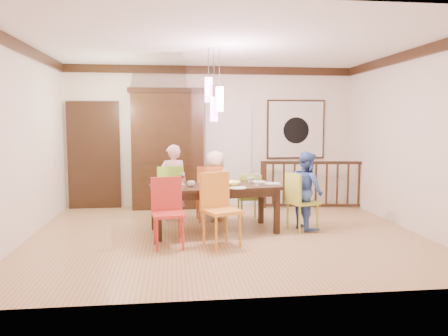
{
  "coord_description": "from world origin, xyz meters",
  "views": [
    {
      "loc": [
        -0.82,
        -6.63,
        1.74
      ],
      "look_at": [
        0.01,
        0.37,
        1.01
      ],
      "focal_mm": 35.0,
      "sensor_mm": 36.0,
      "label": 1
    }
  ],
  "objects": [
    {
      "name": "wine_glass_a",
      "position": [
        -0.66,
        0.35,
        0.84
      ],
      "size": [
        0.08,
        0.08,
        0.19
      ],
      "primitive_type": null,
      "color": "#590C19",
      "rests_on": "dining_table"
    },
    {
      "name": "balustrade",
      "position": [
        2.1,
        1.95,
        0.5
      ],
      "size": [
        2.29,
        0.38,
        0.96
      ],
      "rotation": [
        0.0,
        0.0,
        -0.13
      ],
      "color": "black",
      "rests_on": "floor"
    },
    {
      "name": "wall_right",
      "position": [
        3.0,
        0.0,
        1.45
      ],
      "size": [
        0.0,
        5.0,
        5.0
      ],
      "primitive_type": "plane",
      "rotation": [
        1.57,
        0.0,
        -1.57
      ],
      "color": "beige",
      "rests_on": "floor"
    },
    {
      "name": "napkin",
      "position": [
        -0.21,
        -0.17,
        0.76
      ],
      "size": [
        0.18,
        0.14,
        0.01
      ],
      "primitive_type": "cube",
      "color": "#D83359",
      "rests_on": "dining_table"
    },
    {
      "name": "floor",
      "position": [
        0.0,
        0.0,
        0.0
      ],
      "size": [
        6.0,
        6.0,
        0.0
      ],
      "primitive_type": "plane",
      "color": "#A3794F",
      "rests_on": "ground"
    },
    {
      "name": "person_end_right",
      "position": [
        1.36,
        0.22,
        0.64
      ],
      "size": [
        0.63,
        0.72,
        1.28
      ],
      "primitive_type": "imported",
      "rotation": [
        0.0,
        0.0,
        1.83
      ],
      "color": "#4163B7",
      "rests_on": "floor"
    },
    {
      "name": "pendant_cluster",
      "position": [
        -0.17,
        0.21,
        2.11
      ],
      "size": [
        0.27,
        0.21,
        1.14
      ],
      "color": "#FE4C98",
      "rests_on": "ceiling"
    },
    {
      "name": "plate_far_mid",
      "position": [
        -0.1,
        0.48,
        0.76
      ],
      "size": [
        0.26,
        0.26,
        0.01
      ],
      "primitive_type": "cylinder",
      "color": "white",
      "rests_on": "dining_table"
    },
    {
      "name": "painting",
      "position": [
        1.8,
        2.46,
        1.6
      ],
      "size": [
        1.25,
        0.06,
        1.25
      ],
      "color": "black",
      "rests_on": "wall_back"
    },
    {
      "name": "wine_glass_d",
      "position": [
        0.51,
        0.1,
        0.84
      ],
      "size": [
        0.08,
        0.08,
        0.19
      ],
      "primitive_type": null,
      "color": "silver",
      "rests_on": "dining_table"
    },
    {
      "name": "small_bowl",
      "position": [
        -0.32,
        0.32,
        0.78
      ],
      "size": [
        0.22,
        0.22,
        0.06
      ],
      "primitive_type": "imported",
      "rotation": [
        0.0,
        0.0,
        0.23
      ],
      "color": "white",
      "rests_on": "dining_table"
    },
    {
      "name": "chair_near_mid",
      "position": [
        -0.14,
        -0.61,
        0.59
      ],
      "size": [
        0.61,
        0.61,
        1.03
      ],
      "rotation": [
        0.0,
        0.0,
        0.39
      ],
      "color": "orange",
      "rests_on": "floor"
    },
    {
      "name": "chair_end_right",
      "position": [
        1.27,
        0.15,
        0.54
      ],
      "size": [
        0.53,
        0.53,
        0.94
      ],
      "rotation": [
        0.0,
        0.0,
        1.88
      ],
      "color": "#AFBB36",
      "rests_on": "floor"
    },
    {
      "name": "white_doorway",
      "position": [
        0.35,
        2.46,
        1.05
      ],
      "size": [
        0.97,
        0.05,
        2.22
      ],
      "primitive_type": "cube",
      "color": "silver",
      "rests_on": "wall_back"
    },
    {
      "name": "chair_near_left",
      "position": [
        -0.88,
        -0.6,
        0.56
      ],
      "size": [
        0.49,
        0.49,
        0.97
      ],
      "rotation": [
        0.0,
        0.0,
        0.13
      ],
      "color": "red",
      "rests_on": "floor"
    },
    {
      "name": "cup_right",
      "position": [
        0.45,
        0.39,
        0.8
      ],
      "size": [
        0.11,
        0.11,
        0.1
      ],
      "primitive_type": "imported",
      "rotation": [
        0.0,
        0.0,
        0.06
      ],
      "color": "silver",
      "rests_on": "dining_table"
    },
    {
      "name": "wall_back",
      "position": [
        0.0,
        2.5,
        1.45
      ],
      "size": [
        6.0,
        0.0,
        6.0
      ],
      "primitive_type": "plane",
      "rotation": [
        1.57,
        0.0,
        0.0
      ],
      "color": "beige",
      "rests_on": "floor"
    },
    {
      "name": "dining_table",
      "position": [
        -0.17,
        0.21,
        0.66
      ],
      "size": [
        2.11,
        1.17,
        0.75
      ],
      "rotation": [
        0.0,
        0.0,
        0.13
      ],
      "color": "black",
      "rests_on": "floor"
    },
    {
      "name": "person_far_mid",
      "position": [
        -0.07,
        1.02,
        0.63
      ],
      "size": [
        0.72,
        0.61,
        1.25
      ],
      "primitive_type": "imported",
      "rotation": [
        0.0,
        0.0,
        3.56
      ],
      "color": "beige",
      "rests_on": "floor"
    },
    {
      "name": "plate_far_left",
      "position": [
        -0.87,
        0.55,
        0.76
      ],
      "size": [
        0.26,
        0.26,
        0.01
      ],
      "primitive_type": "cylinder",
      "color": "white",
      "rests_on": "dining_table"
    },
    {
      "name": "cup_left",
      "position": [
        -0.54,
        0.1,
        0.8
      ],
      "size": [
        0.12,
        0.12,
        0.09
      ],
      "primitive_type": "imported",
      "rotation": [
        0.0,
        0.0,
        0.07
      ],
      "color": "silver",
      "rests_on": "dining_table"
    },
    {
      "name": "wine_glass_c",
      "position": [
        -0.25,
        -0.06,
        0.84
      ],
      "size": [
        0.08,
        0.08,
        0.19
      ],
      "primitive_type": null,
      "color": "#590C19",
      "rests_on": "dining_table"
    },
    {
      "name": "panel_door",
      "position": [
        -2.4,
        2.45,
        1.05
      ],
      "size": [
        1.04,
        0.07,
        2.24
      ],
      "primitive_type": "cube",
      "color": "black",
      "rests_on": "wall_back"
    },
    {
      "name": "chair_far_mid",
      "position": [
        -0.19,
        1.02,
        0.56
      ],
      "size": [
        0.47,
        0.47,
        0.99
      ],
      "rotation": [
        0.0,
        0.0,
        3.2
      ],
      "color": "#CC5C22",
      "rests_on": "floor"
    },
    {
      "name": "serving_bowl",
      "position": [
        0.08,
        0.08,
        0.79
      ],
      "size": [
        0.35,
        0.35,
        0.08
      ],
      "primitive_type": "imported",
      "rotation": [
        0.0,
        0.0,
        -0.13
      ],
      "color": "gold",
      "rests_on": "dining_table"
    },
    {
      "name": "plate_far_right",
      "position": [
        0.6,
        0.49,
        0.76
      ],
      "size": [
        0.26,
        0.26,
        0.01
      ],
      "primitive_type": "cylinder",
      "color": "white",
      "rests_on": "dining_table"
    },
    {
      "name": "chair_far_right",
      "position": [
        0.52,
        0.94,
        0.48
      ],
      "size": [
        0.39,
        0.39,
        0.84
      ],
      "rotation": [
        0.0,
        0.0,
        3.17
      ],
      "color": "#86B83A",
      "rests_on": "floor"
    },
    {
      "name": "plate_near_mid",
      "position": [
        0.16,
        -0.15,
        0.76
      ],
      "size": [
        0.26,
        0.26,
        0.01
      ],
      "primitive_type": "cylinder",
      "color": "white",
      "rests_on": "dining_table"
    },
    {
      "name": "chair_far_left",
      "position": [
        -0.91,
        1.04,
        0.57
      ],
      "size": [
        0.54,
        0.54,
        1.0
      ],
      "rotation": [
        0.0,
        0.0,
        3.37
      ],
      "color": "#7BBC2A",
      "rests_on": "floor"
    },
    {
      "name": "person_far_left",
      "position": [
        -0.81,
        1.08,
        0.68
      ],
      "size": [
        0.53,
        0.38,
        1.36
      ],
      "primitive_type": "imported",
      "rotation": [
        0.0,
        0.0,
        3.27
      ],
      "color": "beige",
      "rests_on": "floor"
    },
    {
      "name": "ceiling",
      "position": [
        0.0,
        0.0,
        2.9
      ],
      "size": [
        6.0,
        6.0,
        0.0
      ],
      "primitive_type": "plane",
      "rotation": [
        3.14,
        0.0,
        0.0
      ],
      "color": "white",
      "rests_on": "wall_back"
    },
    {
      "name": "plate_end_right",
      "position": [
        0.79,
        0.26,
        0.76
      ],
      "size": [
        0.26,
        0.26,
        0.01
      ],
      "primitive_type": "cylinder",
      "color": "white",
      "rests_on": "dining_table"
    },
    {
      "name": "crown_molding",
      "position": [
        0.0,
        0.0,
        2.82
      ],
      "size": [
        6.0,
        5.0,
        0.16
      ],
      "primitive_type": null,
      "color": "black",
      "rests_on": "wall_back"
    },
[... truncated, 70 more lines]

